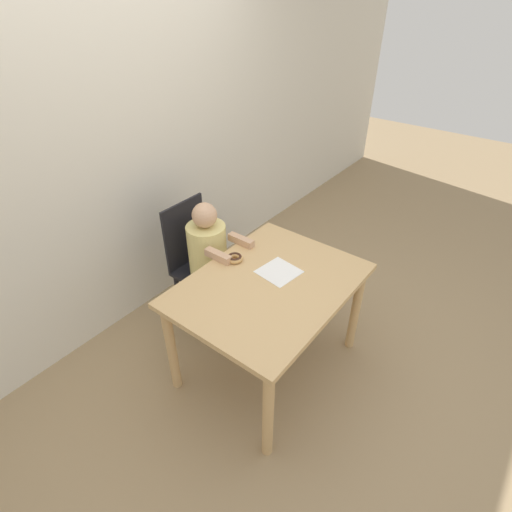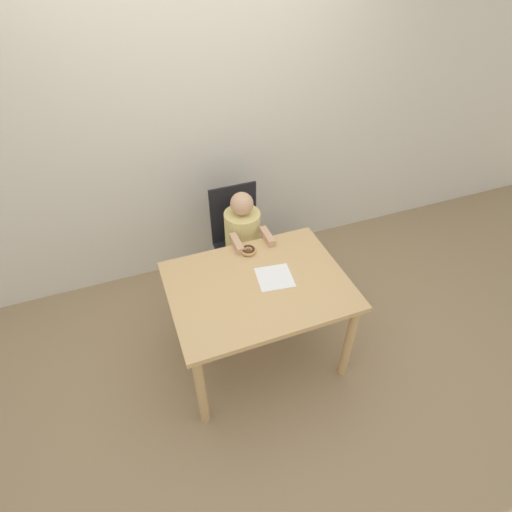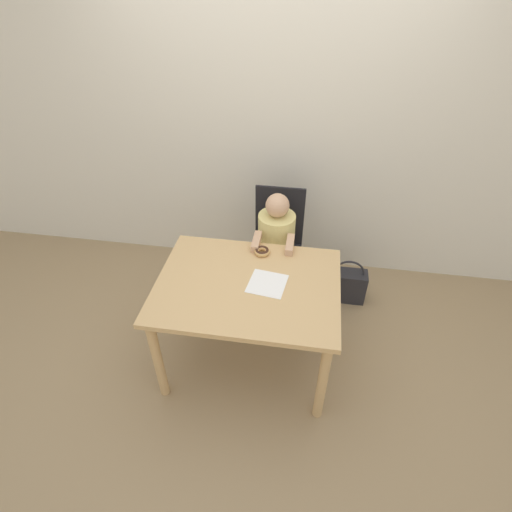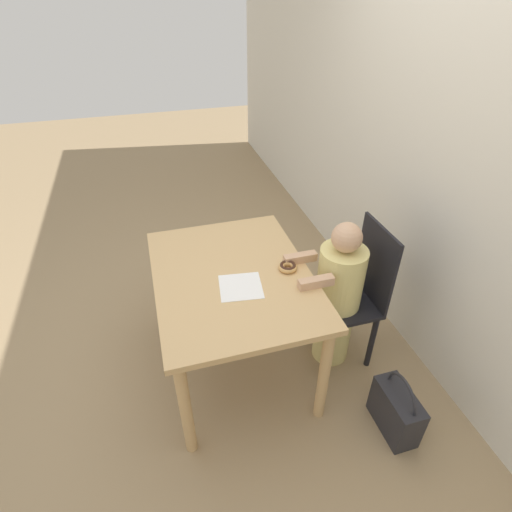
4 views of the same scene
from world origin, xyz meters
The scene contains 8 objects.
ground_plane centered at (0.00, 0.00, 0.00)m, with size 12.00×12.00×0.00m, color #997F5B.
wall_back centered at (0.00, 1.20, 1.25)m, with size 8.00×0.05×2.50m.
dining_table centered at (0.00, 0.00, 0.62)m, with size 1.13×0.85×0.72m.
chair centered at (0.11, 0.73, 0.48)m, with size 0.38×0.36×0.94m.
child_figure centered at (0.11, 0.61, 0.50)m, with size 0.28×0.45×1.00m.
donut centered at (0.04, 0.31, 0.74)m, with size 0.11×0.11×0.04m.
napkin centered at (0.12, 0.02, 0.72)m, with size 0.25×0.25×0.00m.
handbag centered at (0.69, 0.73, 0.15)m, with size 0.31×0.15×0.40m.
Camera 1 is at (-1.51, -1.06, 2.21)m, focal length 28.00 mm.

